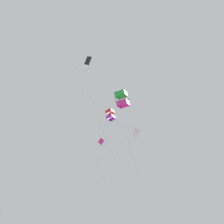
% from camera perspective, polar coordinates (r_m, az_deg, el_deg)
% --- Properties ---
extents(kite_box_upper_right, '(3.61, 2.80, 6.33)m').
position_cam_1_polar(kite_box_upper_right, '(37.37, 2.06, 2.63)').
color(kite_box_upper_right, green).
extents(kite_diamond_highest, '(2.54, 3.15, 8.53)m').
position_cam_1_polar(kite_diamond_highest, '(47.35, -2.23, -6.20)').
color(kite_diamond_highest, '#DB2D93').
extents(kite_box_far_centre, '(3.13, 2.87, 8.20)m').
position_cam_1_polar(kite_box_far_centre, '(46.51, -0.32, -0.59)').
color(kite_box_far_centre, red).
extents(kite_diamond_low_drifter, '(2.92, 2.22, 8.82)m').
position_cam_1_polar(kite_diamond_low_drifter, '(47.49, 4.95, -4.33)').
color(kite_diamond_low_drifter, white).
extents(kite_diamond_mid_left, '(2.33, 2.06, 7.37)m').
position_cam_1_polar(kite_diamond_mid_left, '(39.97, -4.89, 10.26)').
color(kite_diamond_mid_left, black).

